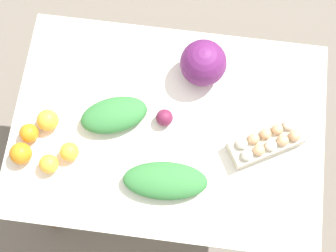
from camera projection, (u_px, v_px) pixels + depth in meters
ground_plane at (168, 167)px, 2.53m from camera, size 8.00×8.00×0.00m
dining_table at (168, 135)px, 1.92m from camera, size 1.21×0.85×0.74m
cabbage_purple at (203, 63)px, 1.80m from camera, size 0.18×0.18×0.18m
egg_carton at (267, 142)px, 1.76m from camera, size 0.30×0.23×0.09m
greens_bunch_kale at (114, 115)px, 1.79m from camera, size 0.29×0.22×0.08m
greens_bunch_beet_tops at (165, 181)px, 1.72m from camera, size 0.32×0.17×0.08m
beet_root at (164, 118)px, 1.80m from camera, size 0.07×0.07×0.07m
orange_0 at (49, 164)px, 1.74m from camera, size 0.07×0.07×0.07m
orange_1 at (29, 133)px, 1.78m from camera, size 0.07×0.07×0.07m
orange_2 at (69, 152)px, 1.75m from camera, size 0.07×0.07×0.07m
orange_3 at (48, 120)px, 1.78m from camera, size 0.08×0.08×0.08m
orange_4 at (21, 153)px, 1.75m from camera, size 0.08×0.08×0.08m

